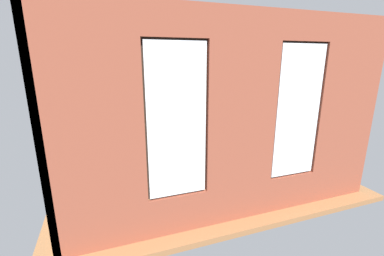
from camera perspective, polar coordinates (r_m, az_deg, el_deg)
ground_plane at (r=6.87m, az=-0.80°, el=-8.01°), size 6.25×5.90×0.10m
brick_wall_with_windows at (r=4.10m, az=10.81°, el=0.73°), size 5.65×0.30×3.35m
white_wall_right at (r=5.91m, az=-26.62°, el=4.07°), size 0.10×4.90×3.35m
couch_by_window at (r=5.17m, az=8.24°, el=-11.64°), size 1.85×0.87×0.80m
couch_left at (r=7.10m, az=17.63°, el=-4.67°), size 0.92×1.81×0.80m
coffee_table at (r=6.60m, az=-1.76°, el=-4.84°), size 1.44×0.85×0.45m
cup_ceramic at (r=6.82m, az=1.02°, el=-3.28°), size 0.08×0.08×0.10m
remote_silver at (r=6.50m, az=-0.51°, el=-4.58°), size 0.18×0.12×0.02m
remote_gray at (r=6.35m, az=-5.13°, el=-5.11°), size 0.18×0.09×0.02m
remote_black at (r=6.63m, az=-3.53°, el=-4.21°), size 0.08×0.18×0.02m
media_console at (r=5.93m, az=-22.50°, el=-9.67°), size 1.21×0.42×0.55m
tv_flatscreen at (r=5.71m, az=-23.11°, el=-4.04°), size 0.96×0.20×0.67m
papasan_chair at (r=8.15m, az=-8.47°, el=-0.79°), size 1.06×1.06×0.68m
potted_plant_by_left_couch at (r=7.95m, az=9.54°, el=-1.87°), size 0.29×0.29×0.50m
potted_plant_mid_room_small at (r=7.80m, az=1.92°, el=-2.35°), size 0.29×0.29×0.47m
potted_plant_beside_window_right at (r=4.49m, az=-13.83°, el=-13.12°), size 0.73×0.69×1.11m
potted_plant_corner_far_left at (r=6.25m, az=26.07°, el=-7.13°), size 0.38×0.38×0.69m
potted_plant_corner_near_left at (r=9.23m, az=8.61°, el=2.89°), size 0.81×0.73×1.26m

